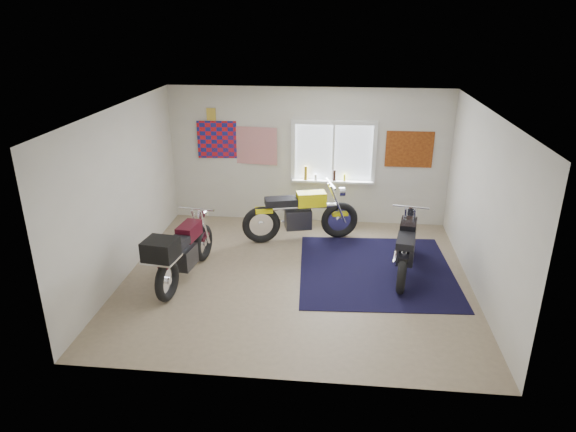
# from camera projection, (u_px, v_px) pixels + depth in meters

# --- Properties ---
(ground) EXTENTS (5.50, 5.50, 0.00)m
(ground) POSITION_uv_depth(u_px,v_px,m) (296.00, 277.00, 8.30)
(ground) COLOR #9E896B
(ground) RESTS_ON ground
(room_shell) EXTENTS (5.50, 5.50, 5.50)m
(room_shell) POSITION_uv_depth(u_px,v_px,m) (297.00, 181.00, 7.70)
(room_shell) COLOR white
(room_shell) RESTS_ON ground
(navy_rug) EXTENTS (2.64, 2.74, 0.01)m
(navy_rug) POSITION_uv_depth(u_px,v_px,m) (376.00, 270.00, 8.53)
(navy_rug) COLOR black
(navy_rug) RESTS_ON ground
(window_assembly) EXTENTS (1.66, 0.17, 1.26)m
(window_assembly) POSITION_uv_depth(u_px,v_px,m) (333.00, 157.00, 10.03)
(window_assembly) COLOR white
(window_assembly) RESTS_ON room_shell
(oil_bottles) EXTENTS (0.83, 0.07, 0.28)m
(oil_bottles) POSITION_uv_depth(u_px,v_px,m) (320.00, 175.00, 10.13)
(oil_bottles) COLOR olive
(oil_bottles) RESTS_ON window_assembly
(flag_display) EXTENTS (1.60, 0.10, 1.17)m
(flag_display) POSITION_uv_depth(u_px,v_px,m) (211.00, 114.00, 9.99)
(flag_display) COLOR red
(flag_display) RESTS_ON room_shell
(triumph_poster) EXTENTS (0.90, 0.03, 0.70)m
(triumph_poster) POSITION_uv_depth(u_px,v_px,m) (409.00, 149.00, 9.84)
(triumph_poster) COLOR #A54C14
(triumph_poster) RESTS_ON room_shell
(yellow_triumph) EXTENTS (2.16, 0.81, 1.11)m
(yellow_triumph) POSITION_uv_depth(u_px,v_px,m) (300.00, 216.00, 9.52)
(yellow_triumph) COLOR black
(yellow_triumph) RESTS_ON ground
(black_chrome_bike) EXTENTS (0.63, 1.94, 1.00)m
(black_chrome_bike) POSITION_uv_depth(u_px,v_px,m) (406.00, 248.00, 8.30)
(black_chrome_bike) COLOR black
(black_chrome_bike) RESTS_ON navy_rug
(maroon_tourer) EXTENTS (0.73, 2.02, 1.03)m
(maroon_tourer) POSITION_uv_depth(u_px,v_px,m) (181.00, 252.00, 7.95)
(maroon_tourer) COLOR black
(maroon_tourer) RESTS_ON ground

